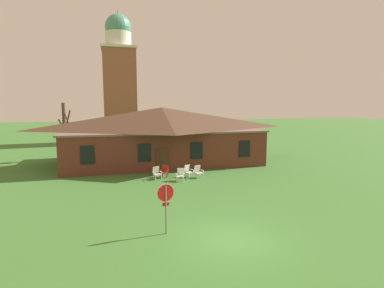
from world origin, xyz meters
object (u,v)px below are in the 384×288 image
lawn_chair_by_porch (157,173)px  lawn_chair_right_end (198,171)px  stop_sign (166,199)px  lawn_chair_middle (188,171)px  lawn_chair_left_end (180,174)px  lawn_chair_near_door (165,171)px

lawn_chair_by_porch → lawn_chair_right_end: (3.26, -0.38, 0.00)m
stop_sign → lawn_chair_middle: 10.81m
lawn_chair_right_end → lawn_chair_by_porch: bearing=173.3°
stop_sign → lawn_chair_left_end: (2.66, 9.08, -1.11)m
lawn_chair_left_end → lawn_chair_middle: (0.89, 1.07, 0.00)m
lawn_chair_middle → lawn_chair_by_porch: bearing=-179.5°
lawn_chair_middle → lawn_chair_right_end: size_ratio=1.00×
stop_sign → lawn_chair_left_end: size_ratio=2.39×
stop_sign → lawn_chair_middle: bearing=70.7°
lawn_chair_near_door → lawn_chair_middle: bearing=-12.9°
stop_sign → lawn_chair_right_end: size_ratio=2.39×
lawn_chair_near_door → lawn_chair_middle: (1.84, -0.42, 0.00)m
lawn_chair_by_porch → lawn_chair_left_end: size_ratio=1.00×
lawn_chair_near_door → lawn_chair_right_end: 2.68m
lawn_chair_left_end → lawn_chair_right_end: same height
stop_sign → lawn_chair_right_end: (4.27, 9.74, -1.11)m
stop_sign → lawn_chair_right_end: 10.70m
stop_sign → lawn_chair_by_porch: size_ratio=2.39×
stop_sign → lawn_chair_left_end: 9.53m
stop_sign → lawn_chair_left_end: stop_sign is taller
lawn_chair_near_door → lawn_chair_left_end: size_ratio=1.00×
stop_sign → lawn_chair_by_porch: stop_sign is taller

